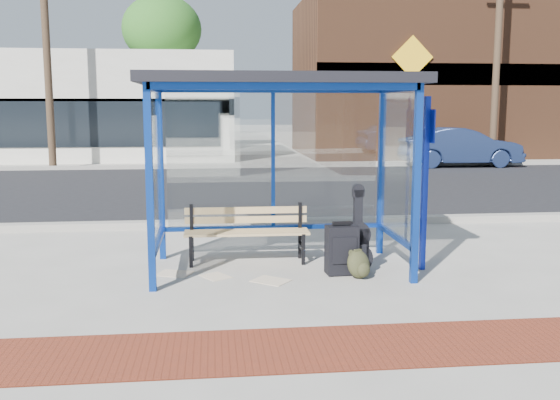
{
  "coord_description": "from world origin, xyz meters",
  "views": [
    {
      "loc": [
        -0.82,
        -7.6,
        2.05
      ],
      "look_at": [
        0.03,
        0.2,
        0.86
      ],
      "focal_mm": 40.0,
      "sensor_mm": 36.0,
      "label": 1
    }
  ],
  "objects": [
    {
      "name": "storefront_brown",
      "position": [
        8.0,
        18.49,
        3.2
      ],
      "size": [
        10.0,
        7.08,
        6.4
      ],
      "color": "#59331E",
      "rests_on": "ground"
    },
    {
      "name": "newspaper_a",
      "position": [
        -1.3,
        -0.06,
        0.0
      ],
      "size": [
        0.49,
        0.44,
        0.01
      ],
      "primitive_type": "cube",
      "rotation": [
        0.0,
        0.0,
        -0.38
      ],
      "color": "white",
      "rests_on": "ground"
    },
    {
      "name": "tree_right",
      "position": [
        12.5,
        22.0,
        5.45
      ],
      "size": [
        3.6,
        3.6,
        7.03
      ],
      "color": "#4C3826",
      "rests_on": "ground"
    },
    {
      "name": "sign_post",
      "position": [
        1.81,
        -0.18,
        1.22
      ],
      "size": [
        0.1,
        0.27,
        2.16
      ],
      "rotation": [
        0.0,
        0.0,
        0.1
      ],
      "color": "navy",
      "rests_on": "ground"
    },
    {
      "name": "backpack",
      "position": [
        0.91,
        -0.5,
        0.17
      ],
      "size": [
        0.35,
        0.33,
        0.35
      ],
      "rotation": [
        0.0,
        0.0,
        0.4
      ],
      "color": "#2D2E19",
      "rests_on": "ground"
    },
    {
      "name": "fire_hydrant",
      "position": [
        9.98,
        14.03,
        0.4
      ],
      "size": [
        0.33,
        0.22,
        0.74
      ],
      "rotation": [
        0.0,
        0.0,
        0.07
      ],
      "color": "red",
      "rests_on": "ground"
    },
    {
      "name": "guitar_bag",
      "position": [
        0.94,
        -0.25,
        0.38
      ],
      "size": [
        0.39,
        0.13,
        1.04
      ],
      "rotation": [
        0.0,
        0.0,
        0.05
      ],
      "color": "black",
      "rests_on": "ground"
    },
    {
      "name": "utility_pole_east",
      "position": [
        9.0,
        13.4,
        4.11
      ],
      "size": [
        1.6,
        0.24,
        8.0
      ],
      "color": "#4C3826",
      "rests_on": "ground"
    },
    {
      "name": "ground",
      "position": [
        0.0,
        0.0,
        0.0
      ],
      "size": [
        120.0,
        120.0,
        0.0
      ],
      "primitive_type": "plane",
      "color": "#B2ADA0",
      "rests_on": "ground"
    },
    {
      "name": "newspaper_b",
      "position": [
        -0.15,
        -0.5,
        0.0
      ],
      "size": [
        0.52,
        0.5,
        0.01
      ],
      "primitive_type": "cube",
      "rotation": [
        0.0,
        0.0,
        -0.65
      ],
      "color": "white",
      "rests_on": "ground"
    },
    {
      "name": "far_sidewalk",
      "position": [
        0.0,
        15.0,
        0.0
      ],
      "size": [
        60.0,
        4.0,
        0.01
      ],
      "primitive_type": "cube",
      "color": "#B2ADA0",
      "rests_on": "ground"
    },
    {
      "name": "parked_car",
      "position": [
        7.57,
        12.76,
        0.66
      ],
      "size": [
        4.02,
        1.47,
        1.32
      ],
      "primitive_type": "imported",
      "rotation": [
        0.0,
        0.0,
        1.55
      ],
      "color": "navy",
      "rests_on": "ground"
    },
    {
      "name": "bus_shelter",
      "position": [
        0.0,
        0.07,
        2.07
      ],
      "size": [
        3.3,
        1.8,
        2.42
      ],
      "color": "navy",
      "rests_on": "ground"
    },
    {
      "name": "curb_near",
      "position": [
        0.0,
        2.9,
        0.06
      ],
      "size": [
        60.0,
        0.25,
        0.12
      ],
      "primitive_type": "cube",
      "color": "gray",
      "rests_on": "ground"
    },
    {
      "name": "storefront_white",
      "position": [
        -9.0,
        17.99,
        2.0
      ],
      "size": [
        18.0,
        6.04,
        4.0
      ],
      "color": "silver",
      "rests_on": "ground"
    },
    {
      "name": "suitcase",
      "position": [
        0.74,
        -0.29,
        0.3
      ],
      "size": [
        0.39,
        0.27,
        0.66
      ],
      "rotation": [
        0.0,
        0.0,
        0.07
      ],
      "color": "black",
      "rests_on": "ground"
    },
    {
      "name": "utility_pole_west",
      "position": [
        -6.0,
        13.4,
        4.11
      ],
      "size": [
        1.6,
        0.24,
        8.0
      ],
      "color": "#4C3826",
      "rests_on": "ground"
    },
    {
      "name": "curb_far",
      "position": [
        0.0,
        13.1,
        0.06
      ],
      "size": [
        60.0,
        0.25,
        0.12
      ],
      "primitive_type": "cube",
      "color": "gray",
      "rests_on": "ground"
    },
    {
      "name": "bench",
      "position": [
        -0.38,
        0.46,
        0.44
      ],
      "size": [
        1.63,
        0.42,
        0.77
      ],
      "rotation": [
        0.0,
        0.0,
        -0.01
      ],
      "color": "black",
      "rests_on": "ground"
    },
    {
      "name": "brick_paver_strip",
      "position": [
        0.0,
        -2.6,
        0.01
      ],
      "size": [
        60.0,
        1.0,
        0.01
      ],
      "primitive_type": "cube",
      "color": "maroon",
      "rests_on": "ground"
    },
    {
      "name": "tree_mid",
      "position": [
        -3.0,
        22.0,
        5.45
      ],
      "size": [
        3.6,
        3.6,
        7.03
      ],
      "color": "#4C3826",
      "rests_on": "ground"
    },
    {
      "name": "street_asphalt",
      "position": [
        0.0,
        8.0,
        0.0
      ],
      "size": [
        60.0,
        10.0,
        0.0
      ],
      "primitive_type": "cube",
      "color": "black",
      "rests_on": "ground"
    },
    {
      "name": "newspaper_c",
      "position": [
        -0.8,
        -0.24,
        0.0
      ],
      "size": [
        0.42,
        0.44,
        0.01
      ],
      "primitive_type": "cube",
      "rotation": [
        0.0,
        0.0,
        2.13
      ],
      "color": "white",
      "rests_on": "ground"
    }
  ]
}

